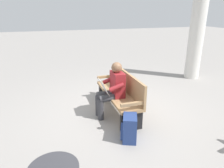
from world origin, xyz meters
name	(u,v)px	position (x,y,z in m)	size (l,w,h in m)	color
ground_plane	(117,111)	(0.00, 0.00, 0.00)	(40.00, 40.00, 0.00)	gray
bench_near	(121,92)	(0.00, -0.07, 0.46)	(1.80, 0.49, 0.90)	#9E7A51
person_seated	(112,88)	(-0.13, 0.16, 0.63)	(0.57, 0.57, 1.18)	maroon
backpack	(129,128)	(-1.09, 0.16, 0.23)	(0.40, 0.36, 0.47)	navy
support_pillar	(197,30)	(1.63, -3.22, 1.58)	(0.47, 0.47, 3.17)	silver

